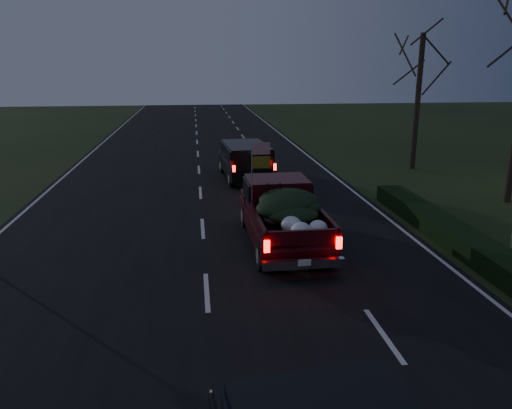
{
  "coord_description": "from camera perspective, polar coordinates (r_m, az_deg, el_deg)",
  "views": [
    {
      "loc": [
        -0.17,
        -11.36,
        5.44
      ],
      "look_at": [
        1.63,
        3.26,
        1.3
      ],
      "focal_mm": 35.0,
      "sensor_mm": 36.0,
      "label": 1
    }
  ],
  "objects": [
    {
      "name": "hedge_row",
      "position": [
        17.21,
        20.97,
        -2.76
      ],
      "size": [
        1.0,
        10.0,
        0.6
      ],
      "primitive_type": "cube",
      "color": "black",
      "rests_on": "ground"
    },
    {
      "name": "bare_tree_far",
      "position": [
        27.92,
        18.27,
        14.51
      ],
      "size": [
        3.6,
        3.6,
        7.0
      ],
      "color": "black",
      "rests_on": "ground"
    },
    {
      "name": "ground",
      "position": [
        12.6,
        -5.65,
        -9.97
      ],
      "size": [
        120.0,
        120.0,
        0.0
      ],
      "primitive_type": "plane",
      "color": "black",
      "rests_on": "ground"
    },
    {
      "name": "road_asphalt",
      "position": [
        12.6,
        -5.65,
        -9.93
      ],
      "size": [
        14.0,
        120.0,
        0.02
      ],
      "primitive_type": "cube",
      "color": "black",
      "rests_on": "ground"
    },
    {
      "name": "lead_suv",
      "position": [
        24.39,
        -1.2,
        5.39
      ],
      "size": [
        2.41,
        5.08,
        1.42
      ],
      "rotation": [
        0.0,
        0.0,
        0.07
      ],
      "color": "black",
      "rests_on": "ground"
    },
    {
      "name": "pickup_truck",
      "position": [
        15.48,
        3.03,
        -0.71
      ],
      "size": [
        2.19,
        5.5,
        2.87
      ],
      "rotation": [
        0.0,
        0.0,
        0.02
      ],
      "color": "#3B080E",
      "rests_on": "ground"
    }
  ]
}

